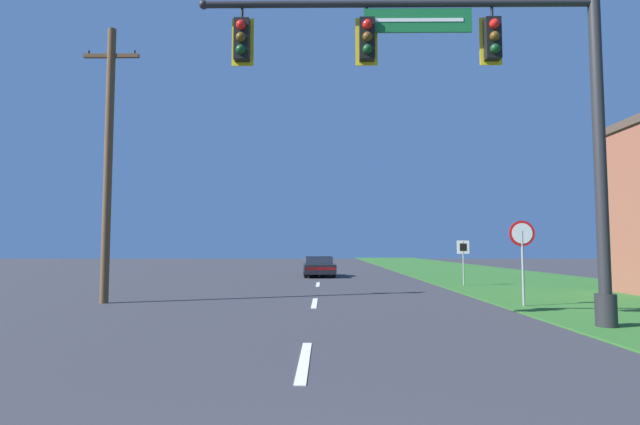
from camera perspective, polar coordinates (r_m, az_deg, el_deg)
The scene contains 7 objects.
grass_verge_right at distance 33.44m, azimuth 18.39°, elevation -6.80°, with size 10.00×110.00×0.04m.
road_center_line at distance 23.87m, azimuth -0.24°, elevation -8.22°, with size 0.16×34.80×0.01m.
signal_mast at distance 12.01m, azimuth 18.68°, elevation 12.35°, with size 9.16×0.47×8.10m.
car_ahead at distance 30.52m, azimuth -0.13°, elevation -6.19°, with size 2.05×4.33×1.19m.
stop_sign at distance 15.94m, azimuth 22.11°, elevation -3.31°, with size 0.76×0.07×2.50m.
route_sign_post at distance 23.64m, azimuth 16.05°, elevation -4.41°, with size 0.55×0.06×2.03m.
utility_pole_near at distance 17.47m, azimuth -23.04°, elevation 5.69°, with size 1.80×0.26×8.88m.
Camera 1 is at (0.31, -1.80, 1.74)m, focal length 28.00 mm.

